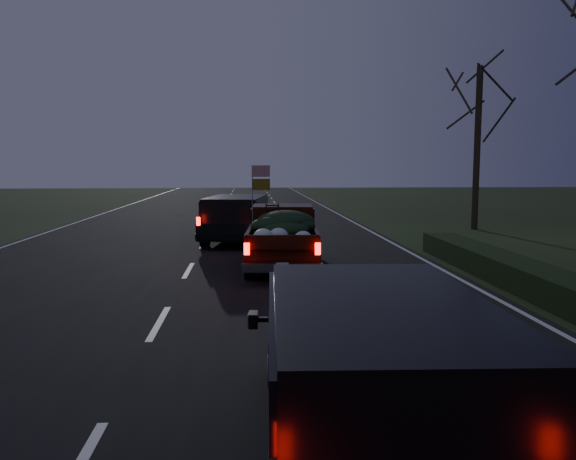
{
  "coord_description": "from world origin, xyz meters",
  "views": [
    {
      "loc": [
        1.58,
        -9.81,
        2.79
      ],
      "look_at": [
        2.51,
        3.07,
        1.3
      ],
      "focal_mm": 35.0,
      "sensor_mm": 36.0,
      "label": 1
    }
  ],
  "objects": [
    {
      "name": "ground",
      "position": [
        0.0,
        0.0,
        0.0
      ],
      "size": [
        120.0,
        120.0,
        0.0
      ],
      "primitive_type": "plane",
      "color": "black",
      "rests_on": "ground"
    },
    {
      "name": "road_asphalt",
      "position": [
        0.0,
        0.0,
        0.01
      ],
      "size": [
        14.0,
        120.0,
        0.02
      ],
      "primitive_type": "cube",
      "color": "black",
      "rests_on": "ground"
    },
    {
      "name": "hedge_row",
      "position": [
        7.8,
        3.0,
        0.3
      ],
      "size": [
        1.0,
        10.0,
        0.6
      ],
      "primitive_type": "cube",
      "color": "black",
      "rests_on": "ground"
    },
    {
      "name": "bare_tree_far",
      "position": [
        11.5,
        14.0,
        5.23
      ],
      "size": [
        3.6,
        3.6,
        7.0
      ],
      "color": "black",
      "rests_on": "ground"
    },
    {
      "name": "pickup_truck",
      "position": [
        2.53,
        5.48,
        0.93
      ],
      "size": [
        2.12,
        4.86,
        2.49
      ],
      "rotation": [
        0.0,
        0.0,
        -0.06
      ],
      "color": "black",
      "rests_on": "ground"
    },
    {
      "name": "lead_suv",
      "position": [
        1.19,
        10.49,
        1.03
      ],
      "size": [
        2.64,
        4.96,
        1.36
      ],
      "rotation": [
        0.0,
        0.0,
        -0.15
      ],
      "color": "black",
      "rests_on": "ground"
    },
    {
      "name": "rear_suv",
      "position": [
        2.72,
        -5.03,
        1.01
      ],
      "size": [
        2.21,
        4.73,
        1.34
      ],
      "rotation": [
        0.0,
        0.0,
        -0.04
      ],
      "color": "black",
      "rests_on": "ground"
    }
  ]
}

